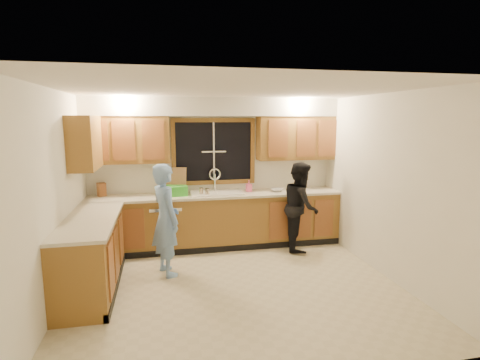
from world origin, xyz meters
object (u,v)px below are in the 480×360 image
sink (217,197)px  dishwasher (166,226)px  woman (301,206)px  knife_block (102,190)px  man (166,220)px  dish_crate (177,190)px  bowl (277,190)px  soap_bottle (249,186)px  stove (83,272)px

sink → dishwasher: (-0.85, -0.01, -0.45)m
woman → knife_block: woman is taller
man → woman: man is taller
dish_crate → bowl: 1.70m
dishwasher → bowl: bowl is taller
bowl → woman: bearing=-51.5°
woman → soap_bottle: 0.95m
soap_bottle → bowl: 0.49m
dishwasher → bowl: size_ratio=3.86×
sink → woman: 1.41m
soap_bottle → woman: bearing=-31.4°
sink → knife_block: 1.86m
dishwasher → stove: stove is taller
knife_block → bowl: (2.89, -0.20, -0.08)m
dish_crate → bowl: bearing=-1.7°
woman → knife_block: size_ratio=6.62×
sink → man: 1.31m
woman → knife_block: 3.25m
dishwasher → man: (-0.01, -0.97, 0.37)m
stove → dish_crate: size_ratio=2.69×
dishwasher → dish_crate: size_ratio=2.45×
man → dish_crate: (0.20, 1.00, 0.22)m
dishwasher → man: size_ratio=0.53×
man → dish_crate: 1.04m
knife_block → dish_crate: (1.19, -0.15, -0.03)m
dish_crate → bowl: (1.70, -0.05, -0.05)m
dish_crate → dishwasher: bearing=-172.3°
knife_block → dish_crate: size_ratio=0.66×
sink → knife_block: size_ratio=3.89×
man → knife_block: 1.54m
dishwasher → stove: size_ratio=0.91×
dishwasher → sink: bearing=1.0°
dishwasher → dish_crate: (0.19, 0.03, 0.59)m
knife_block → bowl: knife_block is taller
bowl → knife_block: bearing=176.0°
stove → bowl: 3.39m
stove → dishwasher: bearing=62.3°
sink → bowl: bearing=-2.1°
sink → dish_crate: bearing=179.1°
man → soap_bottle: bearing=-74.4°
man → woman: bearing=-96.0°
stove → sink: bearing=45.4°
knife_block → woman: bearing=-40.0°
dishwasher → stove: bearing=-117.7°
dishwasher → woman: size_ratio=0.56×
woman → soap_bottle: woman is taller
sink → soap_bottle: 0.59m
sink → stove: (-1.80, -1.82, -0.41)m
man → woman: (2.20, 0.58, -0.05)m
sink → man: size_ratio=0.55×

